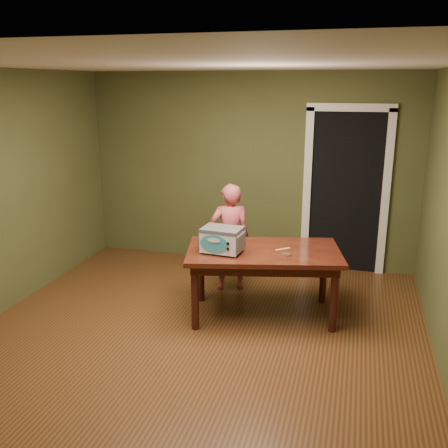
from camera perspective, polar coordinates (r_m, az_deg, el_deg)
name	(u,v)px	position (r m, az deg, el deg)	size (l,w,h in m)	color
floor	(191,345)	(4.98, -3.74, -13.65)	(5.00, 5.00, 0.00)	brown
room_shell	(188,171)	(4.39, -4.13, 6.11)	(4.52, 5.02, 2.61)	#4B532C
doorway	(346,189)	(7.01, 13.81, 3.95)	(1.10, 0.66, 2.25)	black
dining_table	(263,259)	(5.31, 4.53, -3.96)	(1.76, 1.23, 0.75)	#38100C
toy_oven	(222,239)	(5.14, -0.23, -1.73)	(0.45, 0.33, 0.26)	#4C4F54
baking_pan	(286,254)	(5.13, 7.14, -3.45)	(0.10, 0.10, 0.02)	silver
spatula	(283,249)	(5.31, 6.72, -2.87)	(0.18, 0.03, 0.01)	#E9B965
child	(230,237)	(5.98, 0.68, -1.55)	(0.48, 0.32, 1.32)	#C14F57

